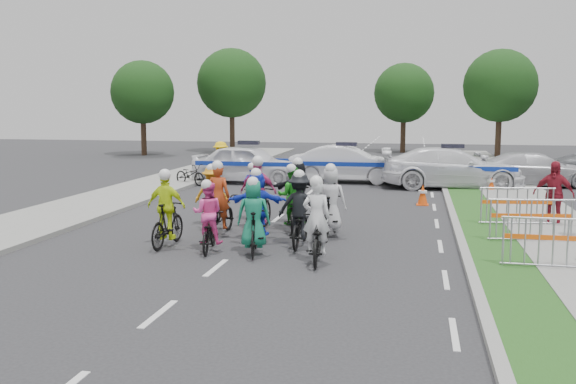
% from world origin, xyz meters
% --- Properties ---
extents(ground, '(90.00, 90.00, 0.00)m').
position_xyz_m(ground, '(0.00, 0.00, 0.00)').
color(ground, '#28282B').
rests_on(ground, ground).
extents(curb_right, '(0.20, 60.00, 0.12)m').
position_xyz_m(curb_right, '(5.10, 5.00, 0.06)').
color(curb_right, gray).
rests_on(curb_right, ground).
extents(grass_strip, '(1.20, 60.00, 0.11)m').
position_xyz_m(grass_strip, '(5.80, 5.00, 0.06)').
color(grass_strip, '#244B18').
rests_on(grass_strip, ground).
extents(sidewalk_right, '(2.40, 60.00, 0.13)m').
position_xyz_m(sidewalk_right, '(7.60, 5.00, 0.07)').
color(sidewalk_right, gray).
rests_on(sidewalk_right, ground).
extents(sidewalk_left, '(3.00, 60.00, 0.13)m').
position_xyz_m(sidewalk_left, '(-6.50, 5.00, 0.07)').
color(sidewalk_left, gray).
rests_on(sidewalk_left, ground).
extents(rider_0, '(0.82, 1.89, 1.87)m').
position_xyz_m(rider_0, '(1.95, 0.92, 0.62)').
color(rider_0, black).
rests_on(rider_0, ground).
extents(rider_1, '(0.82, 1.74, 1.77)m').
position_xyz_m(rider_1, '(0.47, 1.33, 0.69)').
color(rider_1, black).
rests_on(rider_1, ground).
extents(rider_2, '(0.83, 1.70, 1.67)m').
position_xyz_m(rider_2, '(-0.64, 1.46, 0.63)').
color(rider_2, black).
rests_on(rider_2, ground).
extents(rider_3, '(0.95, 1.79, 1.86)m').
position_xyz_m(rider_3, '(-1.74, 1.72, 0.72)').
color(rider_3, black).
rests_on(rider_3, ground).
extents(rider_4, '(1.02, 1.80, 1.84)m').
position_xyz_m(rider_4, '(1.31, 2.42, 0.71)').
color(rider_4, black).
rests_on(rider_4, ground).
extents(rider_5, '(1.50, 1.78, 1.83)m').
position_xyz_m(rider_5, '(0.20, 2.66, 0.77)').
color(rider_5, black).
rests_on(rider_5, ground).
extents(rider_6, '(0.76, 1.93, 1.94)m').
position_xyz_m(rider_6, '(-0.97, 3.31, 0.64)').
color(rider_6, black).
rests_on(rider_6, ground).
extents(rider_7, '(0.83, 1.83, 1.88)m').
position_xyz_m(rider_7, '(1.89, 3.60, 0.73)').
color(rider_7, black).
rests_on(rider_7, ground).
extents(rider_8, '(0.93, 1.85, 1.81)m').
position_xyz_m(rider_8, '(0.78, 4.17, 0.67)').
color(rider_8, black).
rests_on(rider_8, ground).
extents(rider_9, '(1.05, 1.96, 2.01)m').
position_xyz_m(rider_9, '(-0.11, 4.12, 0.77)').
color(rider_9, black).
rests_on(rider_9, ground).
extents(rider_10, '(1.01, 1.76, 1.75)m').
position_xyz_m(rider_10, '(-1.48, 4.36, 0.68)').
color(rider_10, black).
rests_on(rider_10, ground).
extents(rider_11, '(1.54, 1.83, 1.90)m').
position_xyz_m(rider_11, '(0.77, 5.13, 0.80)').
color(rider_11, black).
rests_on(rider_11, ground).
extents(rider_12, '(0.90, 1.75, 1.70)m').
position_xyz_m(rider_12, '(-0.63, 5.52, 0.57)').
color(rider_12, black).
rests_on(rider_12, ground).
extents(police_car_0, '(5.01, 2.30, 1.66)m').
position_xyz_m(police_car_0, '(-3.08, 14.29, 0.83)').
color(police_car_0, white).
rests_on(police_car_0, ground).
extents(police_car_1, '(4.85, 1.74, 1.59)m').
position_xyz_m(police_car_1, '(1.01, 15.35, 0.80)').
color(police_car_1, white).
rests_on(police_car_1, ground).
extents(police_car_2, '(5.77, 2.63, 1.64)m').
position_xyz_m(police_car_2, '(5.40, 14.16, 0.82)').
color(police_car_2, white).
rests_on(police_car_2, ground).
extents(civilian_sedan, '(4.96, 2.35, 1.40)m').
position_xyz_m(civilian_sedan, '(8.84, 15.58, 0.70)').
color(civilian_sedan, silver).
rests_on(civilian_sedan, ground).
extents(spectator_2, '(1.16, 0.80, 1.83)m').
position_xyz_m(spectator_2, '(7.68, 6.07, 0.92)').
color(spectator_2, maroon).
rests_on(spectator_2, ground).
extents(marshal_hiviz, '(1.32, 1.17, 1.78)m').
position_xyz_m(marshal_hiviz, '(-4.35, 14.33, 0.89)').
color(marshal_hiviz, yellow).
rests_on(marshal_hiviz, ground).
extents(barrier_0, '(2.01, 0.53, 1.12)m').
position_xyz_m(barrier_0, '(6.70, 0.96, 0.56)').
color(barrier_0, '#A5A8AD').
rests_on(barrier_0, ground).
extents(barrier_1, '(2.05, 0.77, 1.12)m').
position_xyz_m(barrier_1, '(6.70, 3.57, 0.56)').
color(barrier_1, '#A5A8AD').
rests_on(barrier_1, ground).
extents(barrier_2, '(2.05, 0.74, 1.12)m').
position_xyz_m(barrier_2, '(6.70, 5.78, 0.56)').
color(barrier_2, '#A5A8AD').
rests_on(barrier_2, ground).
extents(cone_0, '(0.40, 0.40, 0.70)m').
position_xyz_m(cone_0, '(4.22, 9.46, 0.34)').
color(cone_0, '#F24C0C').
rests_on(cone_0, ground).
extents(cone_1, '(0.40, 0.40, 0.70)m').
position_xyz_m(cone_1, '(6.82, 13.20, 0.34)').
color(cone_1, '#F24C0C').
rests_on(cone_1, ground).
extents(parked_bike, '(1.79, 1.34, 0.90)m').
position_xyz_m(parked_bike, '(-5.31, 13.09, 0.45)').
color(parked_bike, black).
rests_on(parked_bike, ground).
extents(tree_0, '(4.20, 4.20, 6.30)m').
position_xyz_m(tree_0, '(-14.00, 28.00, 4.19)').
color(tree_0, '#382619').
rests_on(tree_0, ground).
extents(tree_1, '(4.55, 4.55, 6.82)m').
position_xyz_m(tree_1, '(9.00, 30.00, 4.54)').
color(tree_1, '#382619').
rests_on(tree_1, ground).
extents(tree_3, '(4.90, 4.90, 7.35)m').
position_xyz_m(tree_3, '(-9.00, 32.00, 4.89)').
color(tree_3, '#382619').
rests_on(tree_3, ground).
extents(tree_4, '(4.20, 4.20, 6.30)m').
position_xyz_m(tree_4, '(3.00, 34.00, 4.19)').
color(tree_4, '#382619').
rests_on(tree_4, ground).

